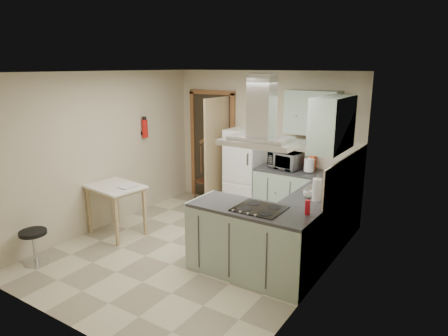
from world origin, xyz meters
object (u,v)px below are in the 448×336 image
Objects in this scene: stool at (35,247)px; drop_leaf_table at (117,210)px; peninsula at (251,242)px; extractor_hood at (261,142)px; fridge at (245,171)px; microwave at (286,160)px; bentwood_chair at (206,181)px.

drop_leaf_table is at bearing 81.37° from stool.
stool is at bearing -91.11° from drop_leaf_table.
extractor_hood reaches higher than peninsula.
fridge reaches higher than microwave.
extractor_hood reaches higher than microwave.
bentwood_chair is (-2.19, 1.97, -1.29)m from extractor_hood.
drop_leaf_table is 2.02m from bentwood_chair.
stool is (-2.67, -1.30, -1.49)m from extractor_hood.
stool is (-2.57, -1.30, -0.22)m from peninsula.
peninsula is at bearing 26.86° from stool.
peninsula is 2.89m from stool.
microwave reaches higher than drop_leaf_table.
stool is at bearing -112.34° from fridge.
extractor_hood is (0.10, 0.00, 1.27)m from peninsula.
fridge is 3.19× the size of stool.
stool is at bearing -154.01° from extractor_hood.
bentwood_chair is (-0.86, -0.01, -0.32)m from fridge.
peninsula is 2.38m from drop_leaf_table.
fridge is at bearing 121.74° from peninsula.
extractor_hood is 1.05× the size of bentwood_chair.
extractor_hood is at bearing 8.17° from drop_leaf_table.
fridge is at bearing 14.96° from bentwood_chair.
fridge is 2.35m from peninsula.
bentwood_chair reaches higher than stool.
fridge is at bearing 67.66° from stool.
peninsula is 2.87m from bentwood_chair.
fridge is 3.59m from stool.
stool is (-0.49, -3.27, -0.19)m from bentwood_chair.
bentwood_chair is (0.29, 2.00, 0.03)m from drop_leaf_table.
extractor_hood is 2.16m from microwave.
peninsula is at bearing -29.15° from bentwood_chair.
peninsula reaches higher than drop_leaf_table.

